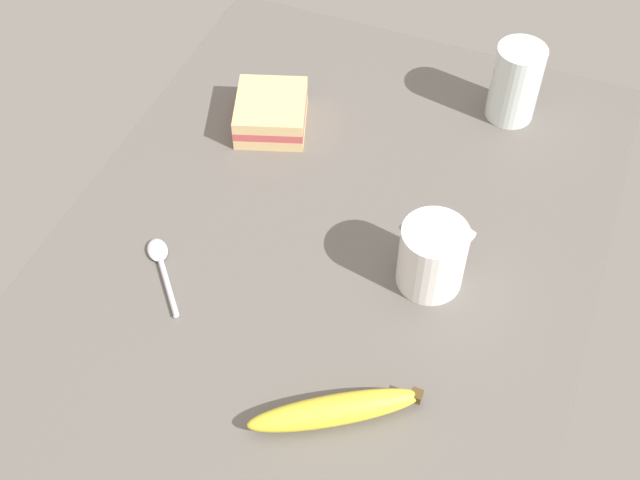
% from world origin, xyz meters
% --- Properties ---
extents(tabletop, '(0.90, 0.64, 0.02)m').
position_xyz_m(tabletop, '(0.00, 0.00, 0.01)').
color(tabletop, '#5B5651').
rests_on(tabletop, ground).
extents(coffee_mug_black, '(0.10, 0.08, 0.09)m').
position_xyz_m(coffee_mug_black, '(-0.02, 0.13, 0.06)').
color(coffee_mug_black, white).
rests_on(coffee_mug_black, tabletop).
extents(sandwich_main, '(0.13, 0.12, 0.04)m').
position_xyz_m(sandwich_main, '(-0.19, -0.15, 0.04)').
color(sandwich_main, '#DBB77A').
rests_on(sandwich_main, tabletop).
extents(glass_of_milk, '(0.07, 0.07, 0.11)m').
position_xyz_m(glass_of_milk, '(-0.33, 0.15, 0.07)').
color(glass_of_milk, silver).
rests_on(glass_of_milk, tabletop).
extents(banana, '(0.13, 0.17, 0.03)m').
position_xyz_m(banana, '(0.19, 0.09, 0.04)').
color(banana, yellow).
rests_on(banana, tabletop).
extents(spoon, '(0.10, 0.09, 0.01)m').
position_xyz_m(spoon, '(0.08, -0.17, 0.02)').
color(spoon, silver).
rests_on(spoon, tabletop).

